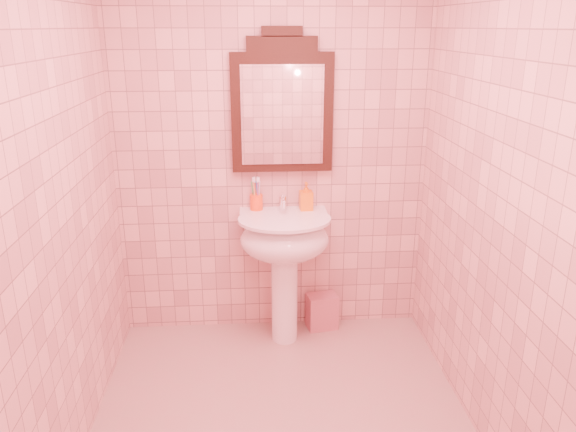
{
  "coord_description": "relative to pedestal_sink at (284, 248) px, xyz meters",
  "views": [
    {
      "loc": [
        -0.14,
        -2.42,
        2.0
      ],
      "look_at": [
        0.07,
        0.55,
        0.98
      ],
      "focal_mm": 35.0,
      "sensor_mm": 36.0,
      "label": 1
    }
  ],
  "objects": [
    {
      "name": "back_wall",
      "position": [
        -0.07,
        0.23,
        0.59
      ],
      "size": [
        2.0,
        0.02,
        2.5
      ],
      "primitive_type": "cube",
      "color": "beige",
      "rests_on": "floor"
    },
    {
      "name": "pedestal_sink",
      "position": [
        0.0,
        0.0,
        0.0
      ],
      "size": [
        0.58,
        0.58,
        0.86
      ],
      "color": "white",
      "rests_on": "floor"
    },
    {
      "name": "floor",
      "position": [
        -0.07,
        -0.87,
        -0.66
      ],
      "size": [
        2.2,
        2.2,
        0.0
      ],
      "primitive_type": "plane",
      "color": "tan",
      "rests_on": "ground"
    },
    {
      "name": "toothbrush_cup",
      "position": [
        -0.17,
        0.17,
        0.26
      ],
      "size": [
        0.08,
        0.08,
        0.19
      ],
      "rotation": [
        0.0,
        0.0,
        0.14
      ],
      "color": "#FF4B15",
      "rests_on": "pedestal_sink"
    },
    {
      "name": "faucet",
      "position": [
        -0.0,
        0.14,
        0.26
      ],
      "size": [
        0.04,
        0.16,
        0.11
      ],
      "color": "white",
      "rests_on": "pedestal_sink"
    },
    {
      "name": "soap_dispenser",
      "position": [
        0.15,
        0.15,
        0.29
      ],
      "size": [
        0.09,
        0.09,
        0.18
      ],
      "primitive_type": "imported",
      "rotation": [
        0.0,
        0.0,
        0.05
      ],
      "color": "orange",
      "rests_on": "pedestal_sink"
    },
    {
      "name": "mirror",
      "position": [
        0.0,
        0.2,
        0.86
      ],
      "size": [
        0.63,
        0.06,
        0.88
      ],
      "color": "black",
      "rests_on": "back_wall"
    },
    {
      "name": "towel",
      "position": [
        0.27,
        0.14,
        -0.54
      ],
      "size": [
        0.22,
        0.17,
        0.25
      ],
      "primitive_type": "cube",
      "rotation": [
        0.0,
        0.0,
        0.18
      ],
      "color": "#C77580",
      "rests_on": "floor"
    }
  ]
}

